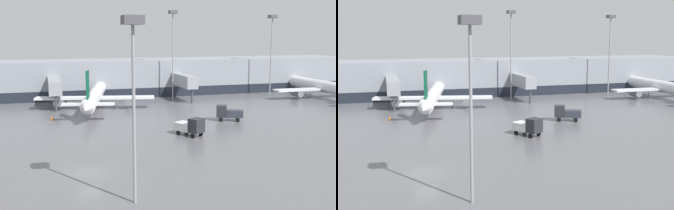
% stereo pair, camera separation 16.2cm
% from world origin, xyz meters
% --- Properties ---
extents(ground_plane, '(320.00, 320.00, 0.00)m').
position_xyz_m(ground_plane, '(0.00, 0.00, 0.00)').
color(ground_plane, slate).
extents(terminal_building, '(160.00, 30.04, 9.00)m').
position_xyz_m(terminal_building, '(0.10, 61.87, 4.50)').
color(terminal_building, gray).
rests_on(terminal_building, ground_plane).
extents(parked_jet_1, '(26.42, 39.21, 8.43)m').
position_xyz_m(parked_jet_1, '(61.81, 41.06, 2.75)').
color(parked_jet_1, silver).
rests_on(parked_jet_1, ground_plane).
extents(parked_jet_2, '(24.66, 37.24, 9.14)m').
position_xyz_m(parked_jet_2, '(5.98, 41.32, 2.86)').
color(parked_jet_2, white).
rests_on(parked_jet_2, ground_plane).
extents(service_truck_0, '(4.11, 5.08, 2.87)m').
position_xyz_m(service_truck_0, '(16.98, 13.12, 1.52)').
color(service_truck_0, silver).
rests_on(service_truck_0, ground_plane).
extents(service_truck_3, '(5.14, 3.68, 2.79)m').
position_xyz_m(service_truck_3, '(27.40, 21.99, 1.49)').
color(service_truck_3, '#2D333D').
rests_on(service_truck_3, ground_plane).
extents(traffic_cone_0, '(0.47, 0.47, 0.62)m').
position_xyz_m(traffic_cone_0, '(27.27, 25.11, 0.31)').
color(traffic_cone_0, orange).
rests_on(traffic_cone_0, ground_plane).
extents(traffic_cone_2, '(0.43, 0.43, 0.74)m').
position_xyz_m(traffic_cone_2, '(-3.18, 32.04, 0.37)').
color(traffic_cone_2, orange).
rests_on(traffic_cone_2, ground_plane).
extents(apron_light_mast_0, '(1.80, 1.80, 21.04)m').
position_xyz_m(apron_light_mast_0, '(25.74, 50.14, 16.30)').
color(apron_light_mast_0, gray).
rests_on(apron_light_mast_0, ground_plane).
extents(apron_light_mast_1, '(1.80, 1.80, 20.25)m').
position_xyz_m(apron_light_mast_1, '(51.31, 48.55, 15.77)').
color(apron_light_mast_1, gray).
rests_on(apron_light_mast_1, ground_plane).
extents(apron_light_mast_4, '(1.80, 1.80, 17.03)m').
position_xyz_m(apron_light_mast_4, '(3.17, -10.06, 13.56)').
color(apron_light_mast_4, gray).
rests_on(apron_light_mast_4, ground_plane).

